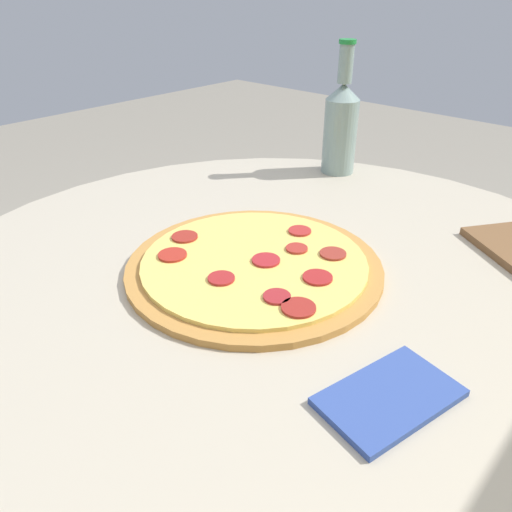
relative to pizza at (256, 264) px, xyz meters
name	(u,v)px	position (x,y,z in m)	size (l,w,h in m)	color
table	(281,376)	(0.00, 0.05, -0.18)	(1.07, 1.07, 0.73)	#B2A893
pizza	(256,264)	(0.00, 0.00, 0.00)	(0.36, 0.36, 0.02)	#B77F3D
beer_bottle	(341,124)	(-0.42, -0.15, 0.09)	(0.07, 0.07, 0.26)	gray
napkin	(389,397)	(0.10, 0.27, 0.00)	(0.16, 0.11, 0.01)	#334C99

